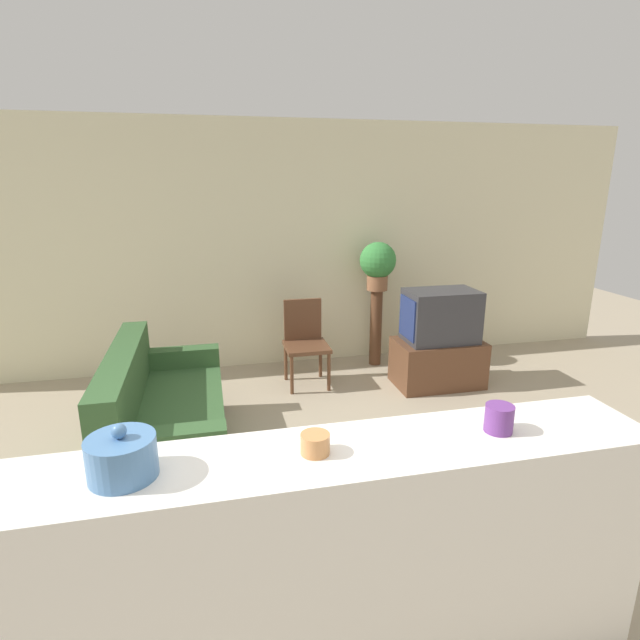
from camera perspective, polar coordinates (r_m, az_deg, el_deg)
ground_plane at (r=2.99m, az=0.04°, el=-28.24°), size 14.00×14.00×0.00m
wall_back at (r=5.59m, az=-7.91°, el=8.16°), size 9.00×0.06×2.70m
couch at (r=4.02m, az=-17.39°, el=-11.02°), size 0.80×1.69×0.88m
tv_stand at (r=5.35m, az=13.29°, el=-4.76°), size 0.89×0.53×0.48m
television at (r=5.19m, az=13.58°, el=0.45°), size 0.72×0.45×0.53m
wooden_chair at (r=5.18m, az=-1.72°, el=-2.14°), size 0.44×0.44×0.88m
plant_stand at (r=5.75m, az=6.39°, el=-0.86°), size 0.14×0.14×0.88m
potted_plant at (r=5.58m, az=6.62°, el=6.50°), size 0.40×0.40×0.54m
foreground_counter at (r=2.31m, az=2.81°, el=-26.14°), size 2.56×0.44×1.07m
decorative_bowl at (r=1.92m, az=-21.70°, el=-14.33°), size 0.24×0.24×0.20m
candle_jar at (r=1.94m, az=-0.55°, el=-13.95°), size 0.11×0.11×0.08m
coffee_tin at (r=2.21m, az=19.78°, el=-10.54°), size 0.12×0.12×0.11m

